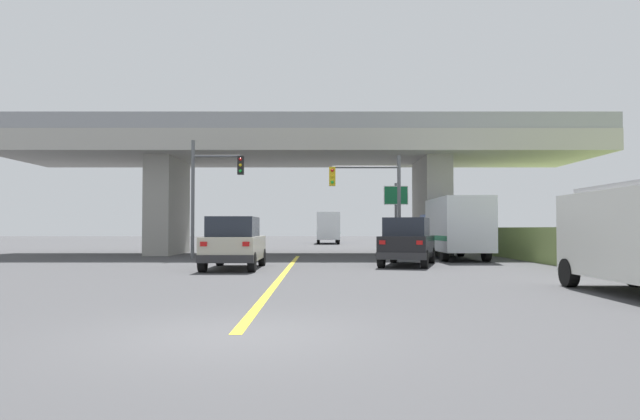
{
  "coord_description": "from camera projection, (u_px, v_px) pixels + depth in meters",
  "views": [
    {
      "loc": [
        1.26,
        -8.57,
        1.58
      ],
      "look_at": [
        1.23,
        19.07,
        2.46
      ],
      "focal_mm": 32.32,
      "sensor_mm": 36.0,
      "label": 1
    }
  ],
  "objects": [
    {
      "name": "suv_lead",
      "position": [
        235.0,
        243.0,
        22.39
      ],
      "size": [
        2.04,
        4.76,
        2.02
      ],
      "color": "#B7B29E",
      "rests_on": "ground"
    },
    {
      "name": "traffic_signal_nearside",
      "position": [
        375.0,
        192.0,
        29.24
      ],
      "size": [
        3.65,
        0.36,
        5.29
      ],
      "color": "#56595E",
      "rests_on": "ground"
    },
    {
      "name": "lane_divider_stripe",
      "position": [
        285.0,
        272.0,
        20.56
      ],
      "size": [
        0.2,
        24.11,
        0.01
      ],
      "primitive_type": "cube",
      "color": "yellow",
      "rests_on": "ground"
    },
    {
      "name": "ground",
      "position": [
        300.0,
        254.0,
        35.29
      ],
      "size": [
        160.0,
        160.0,
        0.0
      ],
      "primitive_type": "plane",
      "color": "#424244"
    },
    {
      "name": "box_truck",
      "position": [
        456.0,
        227.0,
        29.45
      ],
      "size": [
        2.33,
        7.36,
        3.09
      ],
      "color": "navy",
      "rests_on": "ground"
    },
    {
      "name": "overpass_bridge",
      "position": [
        300.0,
        161.0,
        35.48
      ],
      "size": [
        35.29,
        8.95,
        7.91
      ],
      "color": "#A8A59E",
      "rests_on": "ground"
    },
    {
      "name": "semi_truck_distant",
      "position": [
        329.0,
        227.0,
        59.93
      ],
      "size": [
        2.33,
        7.34,
        3.21
      ],
      "color": "navy",
      "rests_on": "ground"
    },
    {
      "name": "traffic_signal_farside",
      "position": [
        210.0,
        185.0,
        29.52
      ],
      "size": [
        2.7,
        0.36,
        6.11
      ],
      "color": "#56595E",
      "rests_on": "ground"
    },
    {
      "name": "highway_sign",
      "position": [
        396.0,
        204.0,
        32.38
      ],
      "size": [
        1.37,
        0.17,
        4.13
      ],
      "color": "#56595E",
      "rests_on": "ground"
    },
    {
      "name": "suv_crossing",
      "position": [
        408.0,
        242.0,
        24.41
      ],
      "size": [
        3.1,
        5.01,
        2.02
      ],
      "rotation": [
        0.0,
        0.0,
        -0.27
      ],
      "color": "black",
      "rests_on": "ground"
    }
  ]
}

